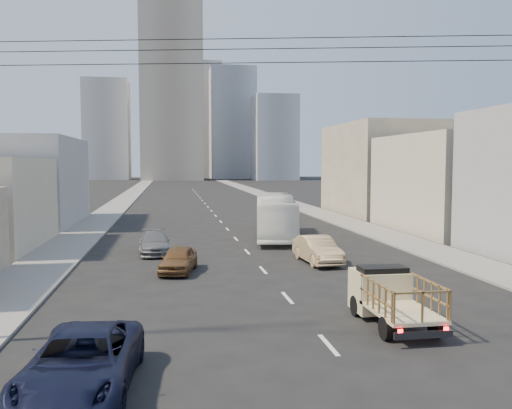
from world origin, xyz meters
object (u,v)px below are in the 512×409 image
object	(u,v)px
sedan_brown	(178,259)
sedan_tan	(318,250)
navy_pickup	(82,363)
flatbed_pickup	(392,294)
city_bus	(275,216)
sedan_grey	(155,243)

from	to	relation	value
sedan_brown	sedan_tan	world-z (taller)	sedan_tan
navy_pickup	flatbed_pickup	bearing A→B (deg)	27.02
city_bus	navy_pickup	bearing A→B (deg)	-101.54
navy_pickup	sedan_brown	xyz separation A→B (m)	(2.59, 14.57, -0.09)
sedan_brown	sedan_tan	distance (m)	7.97
sedan_grey	navy_pickup	bearing A→B (deg)	-96.28
navy_pickup	sedan_tan	world-z (taller)	navy_pickup
flatbed_pickup	navy_pickup	xyz separation A→B (m)	(-9.84, -4.18, -0.33)
flatbed_pickup	sedan_tan	size ratio (longest dim) A/B	0.96
city_bus	sedan_grey	xyz separation A→B (m)	(-8.87, -5.96, -0.97)
city_bus	flatbed_pickup	bearing A→B (deg)	-81.41
flatbed_pickup	sedan_tan	distance (m)	11.82
flatbed_pickup	navy_pickup	size ratio (longest dim) A/B	0.81
sedan_tan	flatbed_pickup	bearing A→B (deg)	-97.41
navy_pickup	city_bus	distance (m)	28.45
navy_pickup	sedan_grey	distance (m)	20.67
flatbed_pickup	navy_pickup	world-z (taller)	flatbed_pickup
city_bus	sedan_brown	bearing A→B (deg)	-112.69
navy_pickup	sedan_brown	world-z (taller)	navy_pickup
city_bus	sedan_tan	distance (m)	10.65
flatbed_pickup	navy_pickup	bearing A→B (deg)	-156.98
city_bus	sedan_brown	size ratio (longest dim) A/B	3.00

